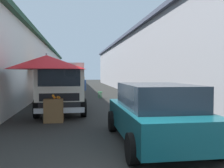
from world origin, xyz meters
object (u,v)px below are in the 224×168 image
fruit_stall_mid_lane (47,68)px  vendor_by_crates (83,88)px  plastic_stool (100,93)px  hatchback_car (155,113)px  fruit_stall_near_right (58,70)px  fruit_stall_far_left (48,71)px  delivery_truck (61,89)px

fruit_stall_mid_lane → vendor_by_crates: size_ratio=1.79×
vendor_by_crates → plastic_stool: 3.36m
hatchback_car → plastic_stool: hatchback_car is taller
fruit_stall_near_right → hatchback_car: fruit_stall_near_right is taller
fruit_stall_far_left → vendor_by_crates: size_ratio=1.71×
plastic_stool → fruit_stall_far_left: bearing=122.2°
hatchback_car → delivery_truck: size_ratio=0.79×
fruit_stall_far_left → fruit_stall_mid_lane: bearing=-174.0°
fruit_stall_mid_lane → fruit_stall_near_right: size_ratio=0.98×
delivery_truck → plastic_stool: (6.28, -2.25, -0.71)m
plastic_stool → delivery_truck: bearing=160.3°
delivery_truck → vendor_by_crates: (3.21, -1.00, -0.15)m
fruit_stall_near_right → plastic_stool: 5.25m
hatchback_car → vendor_by_crates: 7.91m
fruit_stall_near_right → fruit_stall_far_left: bearing=178.5°
fruit_stall_mid_lane → vendor_by_crates: 4.92m
fruit_stall_far_left → hatchback_car: bearing=-158.5°
delivery_truck → plastic_stool: bearing=-19.7°
fruit_stall_near_right → fruit_stall_far_left: fruit_stall_near_right is taller
vendor_by_crates → hatchback_car: bearing=-169.1°
delivery_truck → hatchback_car: bearing=-151.3°
fruit_stall_mid_lane → fruit_stall_near_right: fruit_stall_mid_lane is taller
vendor_by_crates → delivery_truck: bearing=162.7°
fruit_stall_mid_lane → delivery_truck: (1.41, -0.38, -0.86)m
fruit_stall_far_left → vendor_by_crates: (-1.04, -1.98, -0.96)m
delivery_truck → vendor_by_crates: 3.36m
fruit_stall_far_left → hatchback_car: size_ratio=0.67×
fruit_stall_mid_lane → fruit_stall_far_left: bearing=6.0°
fruit_stall_near_right → vendor_by_crates: 7.33m
fruit_stall_far_left → plastic_stool: (2.03, -3.22, -1.52)m
hatchback_car → fruit_stall_mid_lane: bearing=42.4°
fruit_stall_mid_lane → fruit_stall_far_left: size_ratio=1.05×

